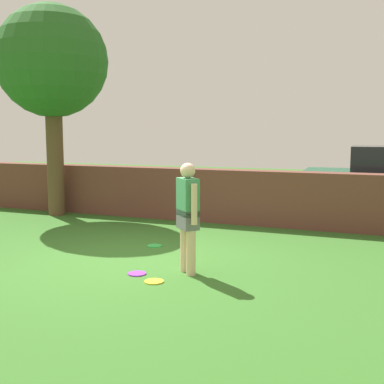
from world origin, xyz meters
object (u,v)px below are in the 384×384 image
object	(u,v)px
frisbee_yellow	(154,281)
frisbee_green	(155,246)
frisbee_purple	(137,274)
tree	(52,64)
person	(188,213)

from	to	relation	value
frisbee_yellow	frisbee_green	distance (m)	2.12
frisbee_yellow	frisbee_purple	size ratio (longest dim) A/B	1.00
tree	person	xyz separation A→B (m)	(4.97, -3.44, -2.79)
frisbee_yellow	frisbee_purple	xyz separation A→B (m)	(-0.40, 0.24, 0.00)
frisbee_yellow	tree	bearing A→B (deg)	139.45
frisbee_green	person	bearing A→B (deg)	-47.70
tree	frisbee_green	xyz separation A→B (m)	(3.77, -2.12, -3.67)
tree	frisbee_green	bearing A→B (deg)	-29.36
tree	frisbee_yellow	xyz separation A→B (m)	(4.70, -4.03, -3.67)
person	frisbee_purple	xyz separation A→B (m)	(-0.66, -0.34, -0.89)
tree	person	distance (m)	6.65
tree	frisbee_purple	bearing A→B (deg)	-41.29
frisbee_purple	frisbee_green	bearing A→B (deg)	108.00
frisbee_purple	frisbee_yellow	bearing A→B (deg)	-31.39
person	frisbee_purple	world-z (taller)	person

